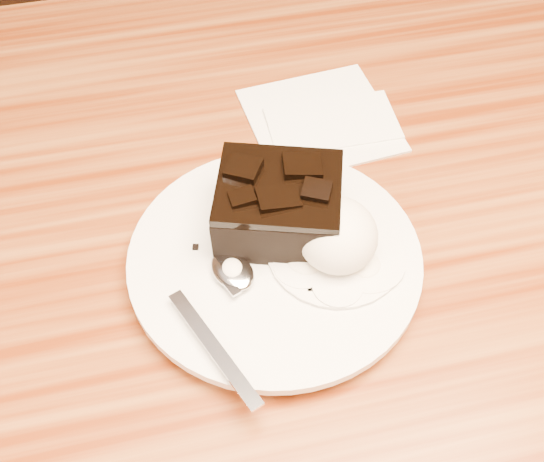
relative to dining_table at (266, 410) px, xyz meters
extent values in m
cylinder|color=white|center=(0.00, -0.05, 0.38)|extent=(0.24, 0.24, 0.02)
cube|color=black|center=(0.01, -0.01, 0.42)|extent=(0.12, 0.11, 0.05)
ellipsoid|color=white|center=(0.05, -0.05, 0.42)|extent=(0.07, 0.07, 0.06)
cylinder|color=white|center=(0.05, -0.05, 0.40)|extent=(0.11, 0.11, 0.00)
cube|color=white|center=(0.09, 0.12, 0.38)|extent=(0.15, 0.15, 0.01)
cube|color=black|center=(0.02, -0.09, 0.40)|extent=(0.01, 0.01, 0.00)
cube|color=black|center=(-0.06, -0.02, 0.40)|extent=(0.01, 0.01, 0.00)
camera|label=1|loc=(-0.08, -0.39, 0.87)|focal=47.24mm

